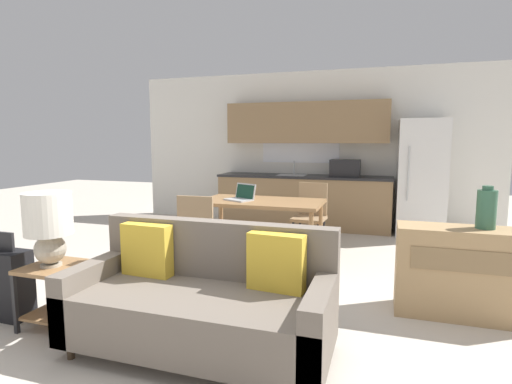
{
  "coord_description": "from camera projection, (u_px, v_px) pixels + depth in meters",
  "views": [
    {
      "loc": [
        1.33,
        -2.48,
        1.49
      ],
      "look_at": [
        0.04,
        1.5,
        0.95
      ],
      "focal_mm": 28.0,
      "sensor_mm": 36.0,
      "label": 1
    }
  ],
  "objects": [
    {
      "name": "wall_back",
      "position": [
        307.0,
        148.0,
        7.14
      ],
      "size": [
        6.4,
        0.07,
        2.7
      ],
      "color": "silver",
      "rests_on": "ground_plane"
    },
    {
      "name": "vase",
      "position": [
        486.0,
        209.0,
        3.28
      ],
      "size": [
        0.15,
        0.15,
        0.36
      ],
      "color": "#336047",
      "rests_on": "credenza"
    },
    {
      "name": "suitcase",
      "position": [
        4.0,
        283.0,
        3.36
      ],
      "size": [
        0.45,
        0.22,
        0.74
      ],
      "color": "black",
      "rests_on": "ground_plane"
    },
    {
      "name": "credenza",
      "position": [
        463.0,
        272.0,
        3.37
      ],
      "size": [
        1.07,
        0.39,
        0.77
      ],
      "color": "tan",
      "rests_on": "ground_plane"
    },
    {
      "name": "kitchen_counter",
      "position": [
        305.0,
        178.0,
        6.91
      ],
      "size": [
        2.96,
        0.65,
        2.15
      ],
      "color": "#8E704C",
      "rests_on": "ground_plane"
    },
    {
      "name": "dining_table",
      "position": [
        261.0,
        206.0,
        4.87
      ],
      "size": [
        1.47,
        0.8,
        0.77
      ],
      "color": "olive",
      "rests_on": "ground_plane"
    },
    {
      "name": "couch",
      "position": [
        203.0,
        301.0,
        2.83
      ],
      "size": [
        1.83,
        0.8,
        0.89
      ],
      "color": "#3D2D1E",
      "rests_on": "ground_plane"
    },
    {
      "name": "laptop",
      "position": [
        242.0,
        196.0,
        4.89
      ],
      "size": [
        0.4,
        0.37,
        0.2
      ],
      "rotation": [
        0.0,
        0.0,
        -0.45
      ],
      "color": "#B7BABC",
      "rests_on": "dining_table"
    },
    {
      "name": "table_lamp",
      "position": [
        48.0,
        222.0,
        3.12
      ],
      "size": [
        0.36,
        0.36,
        0.59
      ],
      "color": "#B2A893",
      "rests_on": "side_table"
    },
    {
      "name": "dining_chair_near_left",
      "position": [
        200.0,
        232.0,
        4.33
      ],
      "size": [
        0.44,
        0.44,
        0.92
      ],
      "rotation": [
        0.0,
        0.0,
        3.2
      ],
      "color": "#997A56",
      "rests_on": "ground_plane"
    },
    {
      "name": "ground_plane",
      "position": [
        188.0,
        344.0,
        2.94
      ],
      "size": [
        20.0,
        20.0,
        0.0
      ],
      "primitive_type": "plane",
      "color": "beige"
    },
    {
      "name": "dining_chair_far_right",
      "position": [
        310.0,
        213.0,
        5.44
      ],
      "size": [
        0.45,
        0.45,
        0.92
      ],
      "rotation": [
        0.0,
        0.0,
        -0.07
      ],
      "color": "#997A56",
      "rests_on": "ground_plane"
    },
    {
      "name": "side_table",
      "position": [
        57.0,
        285.0,
        3.2
      ],
      "size": [
        0.46,
        0.46,
        0.5
      ],
      "color": "olive",
      "rests_on": "ground_plane"
    },
    {
      "name": "refrigerator",
      "position": [
        421.0,
        178.0,
        6.25
      ],
      "size": [
        0.71,
        0.7,
        1.82
      ],
      "color": "white",
      "rests_on": "ground_plane"
    }
  ]
}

